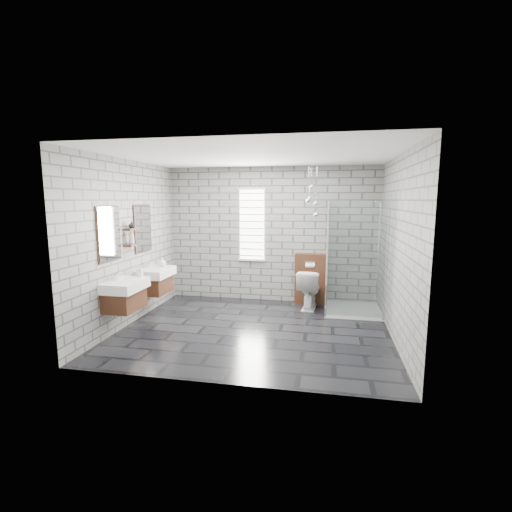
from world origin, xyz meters
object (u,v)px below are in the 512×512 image
(vanity_right, at_px, (154,273))
(shower_enclosure, at_px, (348,286))
(cistern_panel, at_px, (310,279))
(vanity_left, at_px, (123,287))
(toilet, at_px, (309,289))

(vanity_right, relative_size, shower_enclosure, 0.77)
(cistern_panel, bearing_deg, vanity_left, -139.70)
(vanity_right, bearing_deg, toilet, 19.41)
(vanity_left, height_order, vanity_right, same)
(vanity_right, xyz_separation_m, shower_enclosure, (3.41, 0.74, -0.25))
(vanity_left, bearing_deg, cistern_panel, 40.30)
(vanity_right, relative_size, cistern_panel, 1.57)
(cistern_panel, bearing_deg, vanity_right, -155.02)
(shower_enclosure, distance_m, toilet, 0.75)
(toilet, bearing_deg, vanity_right, 24.42)
(vanity_right, xyz_separation_m, toilet, (2.70, 0.95, -0.39))
(cistern_panel, height_order, shower_enclosure, shower_enclosure)
(cistern_panel, height_order, toilet, cistern_panel)
(toilet, bearing_deg, vanity_left, 41.31)
(toilet, bearing_deg, cistern_panel, -84.99)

